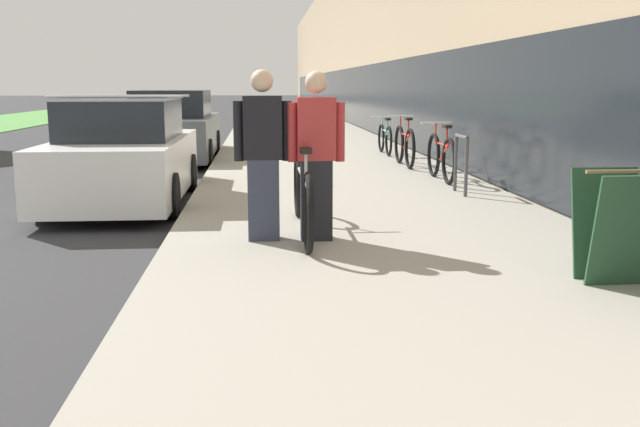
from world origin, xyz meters
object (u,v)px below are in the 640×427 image
bike_rack_hoop (461,158)px  cruiser_bike_nearest (441,157)px  person_bystander (263,156)px  tandem_bicycle (302,195)px  vintage_roadster_curbside (173,129)px  sandwich_board_sign (617,226)px  parked_sedan_curbside (124,157)px  cruiser_bike_middle (405,145)px  cruiser_bike_farthest (385,138)px  person_rider (316,156)px

bike_rack_hoop → cruiser_bike_nearest: size_ratio=0.49×
person_bystander → cruiser_bike_nearest: person_bystander is taller
tandem_bicycle → vintage_roadster_curbside: bearing=105.1°
tandem_bicycle → sandwich_board_sign: bearing=-41.4°
parked_sedan_curbside → bike_rack_hoop: bearing=-4.2°
cruiser_bike_middle → cruiser_bike_farthest: 2.40m
cruiser_bike_middle → vintage_roadster_curbside: (-4.70, 2.69, 0.17)m
cruiser_bike_middle → tandem_bicycle: bearing=-110.8°
bike_rack_hoop → cruiser_bike_nearest: (0.08, 1.44, -0.12)m
person_bystander → cruiser_bike_nearest: bearing=55.8°
cruiser_bike_nearest → cruiser_bike_middle: (-0.18, 2.13, 0.01)m
person_bystander → tandem_bicycle: bearing=34.2°
person_bystander → bike_rack_hoop: person_bystander is taller
person_bystander → vintage_roadster_curbside: bearing=102.2°
sandwich_board_sign → parked_sedan_curbside: 6.89m
cruiser_bike_nearest → parked_sedan_curbside: parked_sedan_curbside is taller
cruiser_bike_nearest → cruiser_bike_middle: 2.13m
tandem_bicycle → cruiser_bike_farthest: 8.86m
cruiser_bike_farthest → vintage_roadster_curbside: size_ratio=0.35×
parked_sedan_curbside → cruiser_bike_nearest: bearing=12.6°
person_rider → bike_rack_hoop: 3.71m
bike_rack_hoop → cruiser_bike_nearest: 1.45m
tandem_bicycle → cruiser_bike_middle: size_ratio=1.47×
person_bystander → cruiser_bike_middle: size_ratio=0.95×
person_bystander → parked_sedan_curbside: 3.77m
parked_sedan_curbside → vintage_roadster_curbside: 5.90m
sandwich_board_sign → bike_rack_hoop: bearing=89.2°
bike_rack_hoop → cruiser_bike_middle: (-0.10, 3.56, -0.12)m
sandwich_board_sign → vintage_roadster_curbside: size_ratio=0.19×
cruiser_bike_farthest → person_rider: bearing=-104.2°
person_rider → cruiser_bike_farthest: (2.24, 8.86, -0.49)m
tandem_bicycle → cruiser_bike_nearest: tandem_bicycle is taller
cruiser_bike_middle → parked_sedan_curbside: parked_sedan_curbside is taller
person_rider → cruiser_bike_middle: (2.21, 6.46, -0.45)m
bike_rack_hoop → vintage_roadster_curbside: 7.88m
person_bystander → bike_rack_hoop: (2.83, 2.85, -0.34)m
bike_rack_hoop → tandem_bicycle: bearing=-133.3°
cruiser_bike_nearest → sandwich_board_sign: (-0.14, -6.09, 0.06)m
cruiser_bike_middle → cruiser_bike_farthest: size_ratio=1.10×
cruiser_bike_middle → person_bystander: bearing=-113.1°
vintage_roadster_curbside → person_rider: bearing=-74.7°
person_bystander → cruiser_bike_middle: bearing=66.9°
person_rider → parked_sedan_curbside: 4.10m
person_bystander → cruiser_bike_nearest: size_ratio=0.97×
person_rider → cruiser_bike_nearest: person_rider is taller
cruiser_bike_nearest → vintage_roadster_curbside: vintage_roadster_curbside is taller
tandem_bicycle → cruiser_bike_nearest: size_ratio=1.50×
cruiser_bike_nearest → cruiser_bike_middle: size_ratio=0.98×
tandem_bicycle → bike_rack_hoop: tandem_bicycle is taller
bike_rack_hoop → parked_sedan_curbside: size_ratio=0.21×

